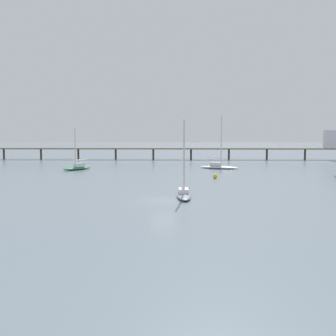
% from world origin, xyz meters
% --- Properties ---
extents(ground_plane, '(400.00, 400.00, 0.00)m').
position_xyz_m(ground_plane, '(0.00, 0.00, 0.00)').
color(ground_plane, slate).
extents(pier, '(89.97, 4.05, 7.54)m').
position_xyz_m(pier, '(18.44, 58.23, 3.83)').
color(pier, brown).
rests_on(pier, ground_plane).
extents(sailboat_gray, '(1.79, 6.34, 8.73)m').
position_xyz_m(sailboat_gray, '(2.30, 1.87, 0.56)').
color(sailboat_gray, gray).
rests_on(sailboat_gray, ground_plane).
extents(sailboat_green, '(5.17, 5.72, 7.94)m').
position_xyz_m(sailboat_green, '(-17.66, 31.40, 0.57)').
color(sailboat_green, '#287F4C').
rests_on(sailboat_green, ground_plane).
extents(sailboat_white, '(8.00, 4.20, 10.35)m').
position_xyz_m(sailboat_white, '(9.55, 34.40, 0.63)').
color(sailboat_white, white).
rests_on(sailboat_white, ground_plane).
extents(mooring_buoy_far, '(0.72, 0.72, 0.72)m').
position_xyz_m(mooring_buoy_far, '(7.47, 19.08, 0.36)').
color(mooring_buoy_far, yellow).
rests_on(mooring_buoy_far, ground_plane).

